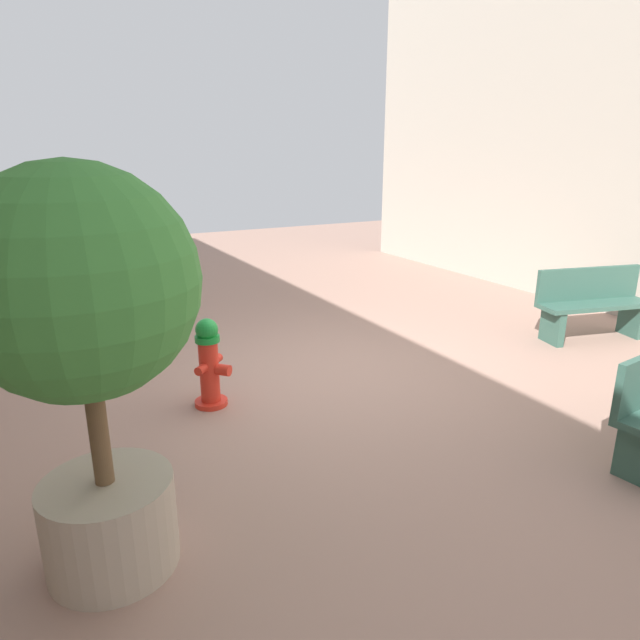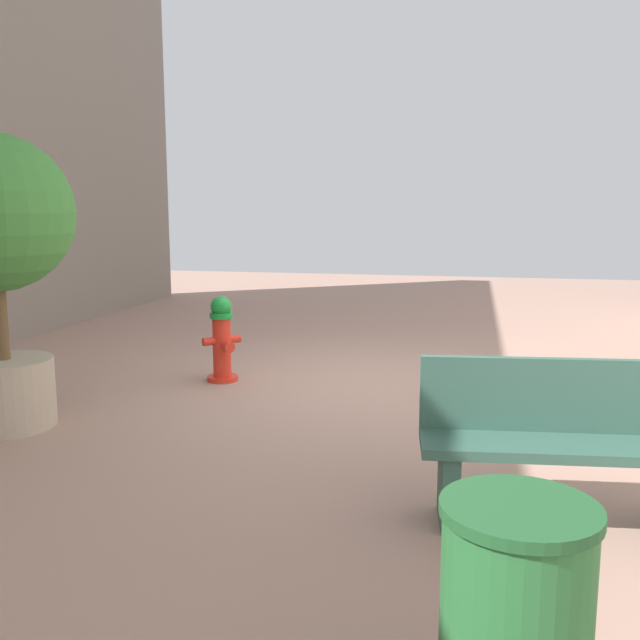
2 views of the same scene
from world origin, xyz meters
name	(u,v)px [view 2 (image 2 of 2)]	position (x,y,z in m)	size (l,w,h in m)	color
ground_plane	(362,384)	(0.00, 0.00, 0.00)	(23.40, 23.40, 0.00)	#9E7A6B
fire_hydrant	(222,339)	(1.47, 0.17, 0.45)	(0.38, 0.38, 0.90)	red
bench_far	(567,440)	(-1.65, 2.90, 0.50)	(1.72, 0.63, 0.95)	#33594C
trash_bin	(514,637)	(-1.26, 4.82, 0.46)	(0.50, 0.50, 0.91)	#266633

